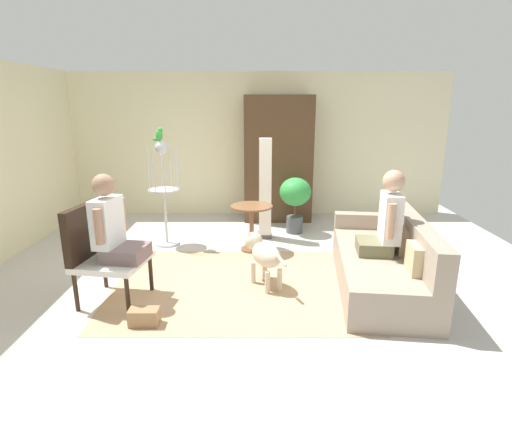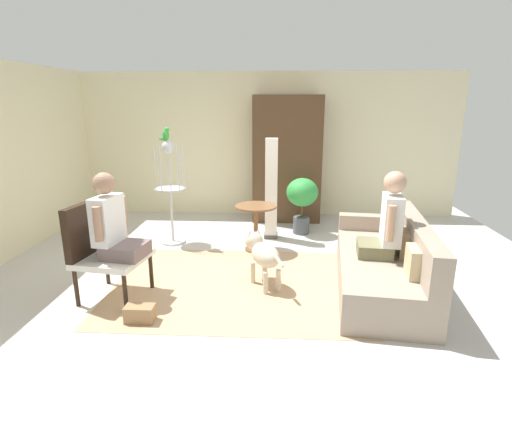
{
  "view_description": "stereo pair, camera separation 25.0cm",
  "coord_description": "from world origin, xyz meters",
  "views": [
    {
      "loc": [
        0.08,
        -4.51,
        1.98
      ],
      "look_at": [
        0.1,
        -0.43,
        0.8
      ],
      "focal_mm": 29.01,
      "sensor_mm": 36.0,
      "label": 1
    },
    {
      "loc": [
        0.33,
        -4.5,
        1.98
      ],
      "look_at": [
        0.1,
        -0.43,
        0.8
      ],
      "focal_mm": 29.01,
      "sensor_mm": 36.0,
      "label": 2
    }
  ],
  "objects": [
    {
      "name": "ground_plane",
      "position": [
        0.0,
        0.0,
        0.0
      ],
      "size": [
        7.61,
        7.61,
        0.0
      ],
      "primitive_type": "plane",
      "color": "beige"
    },
    {
      "name": "back_wall",
      "position": [
        0.0,
        3.0,
        1.26
      ],
      "size": [
        6.94,
        0.12,
        2.51
      ],
      "primitive_type": "cube",
      "color": "beige",
      "rests_on": "ground"
    },
    {
      "name": "area_rug",
      "position": [
        -0.12,
        -0.22,
        0.0
      ],
      "size": [
        2.76,
        2.19,
        0.01
      ],
      "primitive_type": "cube",
      "color": "tan",
      "rests_on": "ground"
    },
    {
      "name": "couch",
      "position": [
        1.5,
        -0.24,
        0.28
      ],
      "size": [
        1.11,
        2.18,
        0.79
      ],
      "color": "gray",
      "rests_on": "ground"
    },
    {
      "name": "armchair",
      "position": [
        -1.52,
        -0.56,
        0.57
      ],
      "size": [
        0.73,
        0.75,
        1.01
      ],
      "color": "black",
      "rests_on": "ground"
    },
    {
      "name": "person_on_couch",
      "position": [
        1.47,
        -0.26,
        0.78
      ],
      "size": [
        0.46,
        0.55,
        0.91
      ],
      "color": "#6A6647"
    },
    {
      "name": "person_on_armchair",
      "position": [
        -1.34,
        -0.59,
        0.81
      ],
      "size": [
        0.51,
        0.55,
        0.87
      ],
      "color": "#755F5F"
    },
    {
      "name": "round_end_table",
      "position": [
        0.02,
        0.94,
        0.45
      ],
      "size": [
        0.57,
        0.57,
        0.64
      ],
      "color": "brown",
      "rests_on": "ground"
    },
    {
      "name": "dog",
      "position": [
        0.16,
        -0.2,
        0.38
      ],
      "size": [
        0.47,
        0.72,
        0.59
      ],
      "color": "beige",
      "rests_on": "ground"
    },
    {
      "name": "bird_cage_stand",
      "position": [
        -1.22,
        1.2,
        0.8
      ],
      "size": [
        0.44,
        0.44,
        1.48
      ],
      "color": "silver",
      "rests_on": "ground"
    },
    {
      "name": "parrot",
      "position": [
        -1.24,
        1.2,
        1.57
      ],
      "size": [
        0.17,
        0.1,
        0.18
      ],
      "color": "green",
      "rests_on": "bird_cage_stand"
    },
    {
      "name": "potted_plant",
      "position": [
        0.69,
        1.77,
        0.58
      ],
      "size": [
        0.49,
        0.49,
        0.88
      ],
      "color": "#4C5156",
      "rests_on": "ground"
    },
    {
      "name": "column_lamp",
      "position": [
        0.21,
        1.52,
        0.74
      ],
      "size": [
        0.2,
        0.2,
        1.5
      ],
      "color": "#4C4742",
      "rests_on": "ground"
    },
    {
      "name": "armoire_cabinet",
      "position": [
        0.46,
        2.59,
        1.06
      ],
      "size": [
        1.15,
        0.56,
        2.11
      ],
      "primitive_type": "cube",
      "color": "#4C331E",
      "rests_on": "ground"
    },
    {
      "name": "handbag",
      "position": [
        -0.96,
        -1.09,
        0.08
      ],
      "size": [
        0.27,
        0.15,
        0.16
      ],
      "primitive_type": "cube",
      "color": "#99724C",
      "rests_on": "ground"
    }
  ]
}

